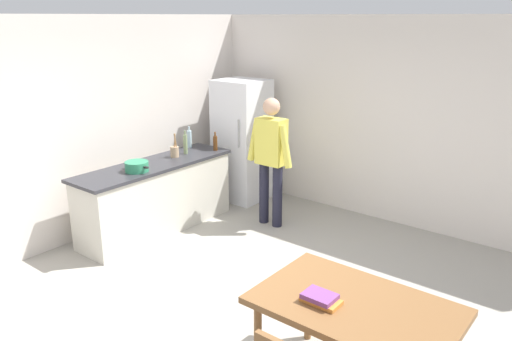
{
  "coord_description": "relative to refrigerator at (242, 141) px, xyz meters",
  "views": [
    {
      "loc": [
        2.76,
        -3.14,
        2.68
      ],
      "look_at": [
        -0.51,
        0.98,
        1.05
      ],
      "focal_mm": 35.03,
      "sensor_mm": 36.0,
      "label": 1
    }
  ],
  "objects": [
    {
      "name": "dining_table",
      "position": [
        3.3,
        -2.7,
        -0.23
      ],
      "size": [
        1.4,
        0.9,
        0.75
      ],
      "color": "brown",
      "rests_on": "ground_plane"
    },
    {
      "name": "bottle_water_clear",
      "position": [
        -0.32,
        -0.77,
        0.13
      ],
      "size": [
        0.07,
        0.07,
        0.3
      ],
      "color": "silver",
      "rests_on": "kitchen_counter"
    },
    {
      "name": "person",
      "position": [
        0.95,
        -0.55,
        0.08
      ],
      "size": [
        0.7,
        0.22,
        1.7
      ],
      "color": "#1E1E2D",
      "rests_on": "ground_plane"
    },
    {
      "name": "book_stack",
      "position": [
        3.1,
        -2.85,
        -0.12
      ],
      "size": [
        0.27,
        0.17,
        0.06
      ],
      "color": "orange",
      "rests_on": "dining_table"
    },
    {
      "name": "ground_plane",
      "position": [
        1.9,
        -2.4,
        -0.9
      ],
      "size": [
        14.0,
        14.0,
        0.0
      ],
      "primitive_type": "plane",
      "color": "#9E998E"
    },
    {
      "name": "utensil_jar",
      "position": [
        -0.11,
        -1.24,
        0.08
      ],
      "size": [
        0.11,
        0.11,
        0.32
      ],
      "color": "tan",
      "rests_on": "kitchen_counter"
    },
    {
      "name": "bottle_beer_brown",
      "position": [
        0.07,
        -0.66,
        0.11
      ],
      "size": [
        0.06,
        0.06,
        0.26
      ],
      "color": "#5B3314",
      "rests_on": "kitchen_counter"
    },
    {
      "name": "bottle_vinegar_tall",
      "position": [
        -0.12,
        -1.04,
        0.14
      ],
      "size": [
        0.06,
        0.06,
        0.32
      ],
      "color": "gray",
      "rests_on": "kitchen_counter"
    },
    {
      "name": "kitchen_counter",
      "position": [
        -0.1,
        -1.6,
        -0.45
      ],
      "size": [
        0.64,
        2.2,
        0.9
      ],
      "color": "beige",
      "rests_on": "ground_plane"
    },
    {
      "name": "wall_back",
      "position": [
        1.9,
        0.6,
        0.45
      ],
      "size": [
        6.4,
        0.12,
        2.7
      ],
      "primitive_type": "cube",
      "color": "silver",
      "rests_on": "ground_plane"
    },
    {
      "name": "cooking_pot",
      "position": [
        -0.0,
        -1.96,
        0.06
      ],
      "size": [
        0.4,
        0.28,
        0.12
      ],
      "color": "#2D845B",
      "rests_on": "kitchen_counter"
    },
    {
      "name": "wall_left",
      "position": [
        -0.7,
        -2.2,
        0.45
      ],
      "size": [
        0.12,
        5.6,
        2.7
      ],
      "primitive_type": "cube",
      "color": "silver",
      "rests_on": "ground_plane"
    },
    {
      "name": "refrigerator",
      "position": [
        0.0,
        0.0,
        0.0
      ],
      "size": [
        0.7,
        0.67,
        1.8
      ],
      "color": "white",
      "rests_on": "ground_plane"
    }
  ]
}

